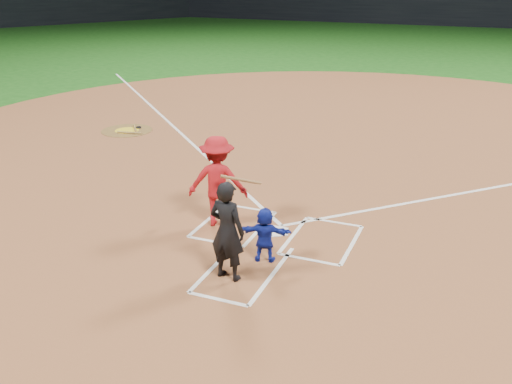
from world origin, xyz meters
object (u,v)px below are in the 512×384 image
at_px(home_plate, 277,231).
at_px(batter_at_plate, 218,181).
at_px(umpire, 227,231).
at_px(catcher, 265,235).
at_px(on_deck_circle, 127,130).

xyz_separation_m(home_plate, batter_at_plate, (-1.29, -0.09, 0.96)).
bearing_deg(umpire, catcher, -106.66).
bearing_deg(umpire, on_deck_circle, -38.88).
height_order(umpire, batter_at_plate, batter_at_plate).
xyz_separation_m(catcher, umpire, (-0.37, -0.83, 0.38)).
height_order(home_plate, batter_at_plate, batter_at_plate).
bearing_deg(catcher, on_deck_circle, -54.42).
relative_size(home_plate, umpire, 0.33).
relative_size(home_plate, catcher, 0.57).
relative_size(on_deck_circle, umpire, 0.94).
bearing_deg(catcher, home_plate, -93.01).
height_order(home_plate, catcher, catcher).
height_order(catcher, umpire, umpire).
xyz_separation_m(home_plate, on_deck_circle, (-7.38, 5.45, -0.00)).
bearing_deg(catcher, batter_at_plate, -50.29).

